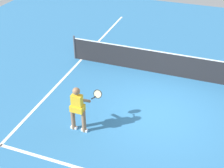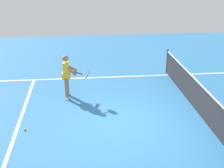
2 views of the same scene
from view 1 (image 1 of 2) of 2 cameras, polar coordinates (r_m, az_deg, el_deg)
The scene contains 4 objects.
ground_plane at distance 10.29m, azimuth 8.56°, elevation -5.26°, with size 23.47×23.47×0.00m, color teal.
sideline_left_marking at distance 11.49m, azimuth -10.99°, elevation -1.01°, with size 0.10×16.05×0.01m, color white.
court_net at distance 12.11m, azimuth 11.40°, elevation 3.57°, with size 8.59×0.08×1.06m.
tennis_player at distance 9.05m, azimuth -6.35°, elevation -4.36°, with size 0.78×0.92×1.55m.
Camera 1 is at (1.31, -8.03, 6.30)m, focal length 48.79 mm.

